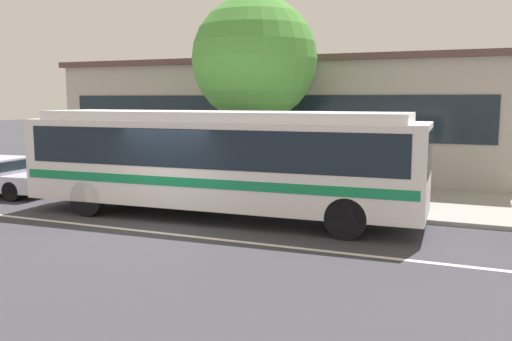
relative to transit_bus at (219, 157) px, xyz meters
name	(u,v)px	position (x,y,z in m)	size (l,w,h in m)	color
ground_plane	(167,225)	(-0.89, -1.31, -1.71)	(120.00, 120.00, 0.00)	#37373E
sidewalk_slab	(261,185)	(-0.89, 5.35, -1.65)	(60.00, 8.00, 0.12)	#99958F
lane_stripe_center	(149,232)	(-0.89, -2.11, -1.70)	(56.00, 0.16, 0.01)	silver
transit_bus	(219,157)	(0.00, 0.00, 0.00)	(11.13, 2.87, 2.94)	white
pedestrian_waiting_near_sign	(286,166)	(0.82, 3.23, -0.60)	(0.45, 0.45, 1.70)	navy
pedestrian_walking_along_curb	(299,172)	(1.65, 2.04, -0.60)	(0.45, 0.45, 1.69)	#6D645A
pedestrian_standing_by_tree	(170,161)	(-3.45, 3.07, -0.59)	(0.46, 0.46, 1.70)	#726C52
bus_stop_sign	(372,152)	(3.77, 2.09, 0.07)	(0.08, 0.44, 2.60)	gray
street_tree_near_stop	(255,60)	(-0.84, 4.58, 2.93)	(4.39, 4.39, 6.72)	brown
station_building	(289,116)	(-1.55, 10.45, 0.76)	(19.36, 8.15, 4.91)	#A49C91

